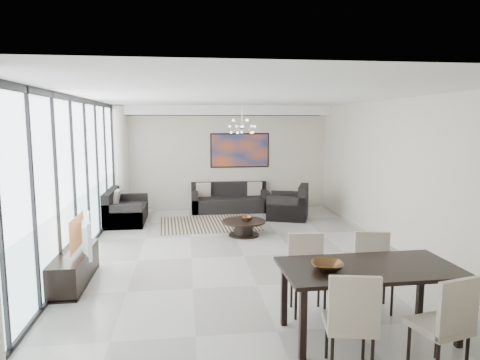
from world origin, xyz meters
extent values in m
cube|color=#A8A39B|center=(0.00, 0.00, 0.01)|extent=(6.00, 9.00, 0.02)
cube|color=white|center=(0.00, 0.00, 2.89)|extent=(6.00, 9.00, 0.02)
cube|color=beige|center=(0.00, 4.49, 1.45)|extent=(6.00, 0.02, 2.90)
cube|color=beige|center=(0.00, -4.49, 1.45)|extent=(6.00, 0.02, 2.90)
cube|color=beige|center=(2.99, 0.00, 1.45)|extent=(0.02, 9.00, 2.90)
cube|color=white|center=(-2.98, 0.00, 1.45)|extent=(0.01, 8.95, 2.85)
cube|color=black|center=(-2.94, 0.00, 2.85)|extent=(0.04, 8.95, 0.10)
cube|color=black|center=(-2.94, 0.00, 0.03)|extent=(0.04, 8.95, 0.06)
cube|color=black|center=(-2.94, -2.00, 1.45)|extent=(0.04, 0.05, 2.88)
cube|color=black|center=(-2.94, -1.00, 1.45)|extent=(0.04, 0.05, 2.88)
cube|color=black|center=(-2.94, 0.00, 1.45)|extent=(0.04, 0.05, 2.88)
cube|color=black|center=(-2.94, 1.00, 1.45)|extent=(0.04, 0.05, 2.88)
cube|color=black|center=(-2.94, 2.00, 1.45)|extent=(0.04, 0.05, 2.88)
cube|color=black|center=(-2.94, 3.00, 1.45)|extent=(0.04, 0.05, 2.88)
cube|color=black|center=(-2.94, 4.00, 1.45)|extent=(0.04, 0.05, 2.88)
cylinder|color=white|center=(-2.80, 4.15, 1.45)|extent=(0.36, 0.36, 2.85)
cube|color=white|center=(0.00, 4.30, 2.77)|extent=(5.98, 0.40, 0.26)
cube|color=#CB4F1C|center=(0.50, 4.47, 1.65)|extent=(1.68, 0.04, 0.98)
cylinder|color=silver|center=(0.30, 2.50, 2.62)|extent=(0.02, 0.02, 0.55)
sphere|color=silver|center=(0.30, 2.50, 2.35)|extent=(0.12, 0.12, 0.12)
cube|color=black|center=(-0.49, 2.60, 0.01)|extent=(2.42, 1.91, 0.01)
cylinder|color=black|center=(0.20, 1.43, 0.31)|extent=(0.95, 0.95, 0.04)
cylinder|color=black|center=(0.20, 1.43, 0.15)|extent=(0.42, 0.42, 0.29)
cylinder|color=black|center=(0.20, 1.43, 0.01)|extent=(0.67, 0.67, 0.03)
imported|color=brown|center=(0.27, 1.47, 0.37)|extent=(0.31, 0.31, 0.08)
cube|color=black|center=(0.17, 4.02, 0.19)|extent=(2.12, 0.87, 0.39)
cube|color=black|center=(0.17, 4.37, 0.58)|extent=(2.12, 0.17, 0.39)
cube|color=black|center=(-0.80, 4.02, 0.28)|extent=(0.17, 0.87, 0.56)
cube|color=black|center=(1.14, 4.02, 0.28)|extent=(0.17, 0.87, 0.56)
cube|color=black|center=(-2.50, 3.04, 0.20)|extent=(0.91, 1.61, 0.40)
cube|color=black|center=(-2.86, 3.04, 0.61)|extent=(0.18, 1.61, 0.40)
cube|color=black|center=(-2.50, 2.32, 0.29)|extent=(0.91, 0.18, 0.58)
cube|color=black|center=(-2.50, 3.75, 0.29)|extent=(0.91, 0.18, 0.58)
cube|color=black|center=(1.55, 2.97, 0.22)|extent=(1.26, 1.29, 0.43)
cube|color=black|center=(1.91, 2.84, 0.65)|extent=(0.53, 1.03, 0.43)
cube|color=black|center=(1.69, 3.36, 0.31)|extent=(0.98, 0.51, 0.63)
cube|color=black|center=(1.41, 2.58, 0.31)|extent=(0.98, 0.51, 0.63)
cylinder|color=black|center=(-2.65, 3.82, 0.47)|extent=(0.35, 0.35, 0.04)
cylinder|color=black|center=(-2.65, 3.82, 0.23)|extent=(0.06, 0.06, 0.44)
cylinder|color=black|center=(-2.65, 3.82, 0.01)|extent=(0.25, 0.25, 0.03)
cube|color=black|center=(-2.76, -0.98, 0.24)|extent=(0.44, 1.55, 0.49)
imported|color=gray|center=(-2.60, -1.05, 0.76)|extent=(0.34, 0.96, 0.55)
cube|color=black|center=(1.01, -3.10, 0.81)|extent=(2.02, 1.04, 0.04)
cube|color=black|center=(0.13, -3.51, 0.39)|extent=(0.07, 0.07, 0.79)
cube|color=black|center=(0.12, -2.73, 0.39)|extent=(0.07, 0.07, 0.79)
cube|color=black|center=(1.91, -3.47, 0.39)|extent=(0.07, 0.07, 0.79)
cube|color=black|center=(1.90, -2.69, 0.39)|extent=(0.07, 0.07, 0.79)
cube|color=beige|center=(0.54, -3.73, 0.48)|extent=(0.57, 0.57, 0.06)
cube|color=beige|center=(0.50, -3.93, 0.75)|extent=(0.48, 0.14, 0.59)
cylinder|color=black|center=(0.39, -3.51, 0.23)|extent=(0.04, 0.04, 0.45)
cylinder|color=black|center=(0.69, -3.95, 0.23)|extent=(0.04, 0.04, 0.45)
cube|color=beige|center=(1.40, -3.87, 0.47)|extent=(0.57, 0.57, 0.06)
cube|color=beige|center=(1.45, -4.07, 0.74)|extent=(0.47, 0.16, 0.57)
cylinder|color=black|center=(1.18, -3.74, 0.22)|extent=(0.04, 0.04, 0.44)
cylinder|color=black|center=(1.62, -4.01, 0.22)|extent=(0.04, 0.04, 0.44)
cube|color=beige|center=(0.50, -2.44, 0.46)|extent=(0.51, 0.51, 0.06)
cube|color=beige|center=(0.52, -2.24, 0.73)|extent=(0.47, 0.10, 0.57)
cylinder|color=black|center=(0.66, -2.64, 0.22)|extent=(0.04, 0.04, 0.43)
cylinder|color=black|center=(0.33, -2.24, 0.22)|extent=(0.04, 0.04, 0.43)
cube|color=beige|center=(1.39, -2.45, 0.46)|extent=(0.54, 0.54, 0.06)
cube|color=beige|center=(1.43, -2.25, 0.72)|extent=(0.46, 0.14, 0.56)
cylinder|color=black|center=(1.54, -2.66, 0.21)|extent=(0.04, 0.04, 0.43)
cylinder|color=black|center=(1.25, -2.24, 0.21)|extent=(0.04, 0.04, 0.43)
imported|color=brown|center=(0.50, -3.16, 0.88)|extent=(0.42, 0.42, 0.09)
camera|label=1|loc=(-1.04, -7.55, 2.46)|focal=32.00mm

